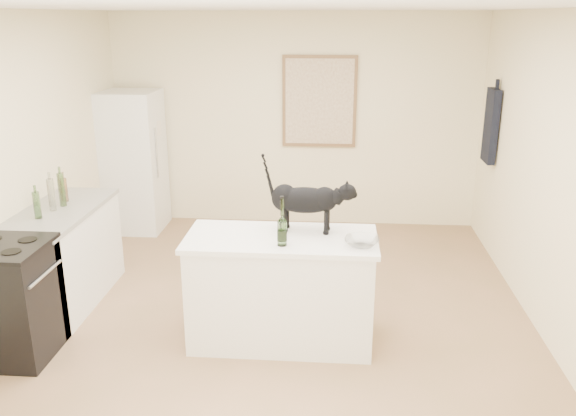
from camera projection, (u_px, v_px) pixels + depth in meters
The scene contains 19 objects.
floor at pixel (272, 326), 5.11m from camera, with size 5.50×5.50×0.00m, color #9E7254.
ceiling at pixel (269, 7), 4.30m from camera, with size 5.50×5.50×0.00m, color white.
wall_back at pixel (295, 121), 7.31m from camera, with size 4.50×4.50×0.00m, color beige.
wall_front at pixel (187, 385), 2.10m from camera, with size 4.50×4.50×0.00m, color beige.
wall_right at pixel (563, 186), 4.53m from camera, with size 5.50×5.50×0.00m, color beige.
island_base at pixel (281, 291), 4.78m from camera, with size 1.44×0.67×0.86m, color white.
island_top at pixel (281, 239), 4.64m from camera, with size 1.50×0.70×0.04m, color white.
left_cabinets at pixel (63, 259), 5.41m from camera, with size 0.60×1.40×0.86m, color white.
left_countertop at pixel (57, 212), 5.27m from camera, with size 0.62×1.44×0.04m, color gray.
stove at pixel (11, 302), 4.55m from camera, with size 0.60×0.60×0.90m, color black.
fridge at pixel (133, 162), 7.22m from camera, with size 0.68×0.68×1.70m, color white.
artwork_frame at pixel (319, 102), 7.18m from camera, with size 0.90×0.03×1.10m, color brown.
artwork_canvas at pixel (319, 102), 7.17m from camera, with size 0.82×0.00×1.02m, color beige.
hanging_garment at pixel (491, 126), 6.45m from camera, with size 0.08×0.34×0.80m, color black.
black_cat at pixel (305, 203), 4.69m from camera, with size 0.66×0.20×0.46m, color black, non-canonical shape.
wine_bottle at pixel (282, 224), 4.41m from camera, with size 0.07×0.07×0.34m, color #345C25.
glass_bowl at pixel (362, 242), 4.44m from camera, with size 0.26×0.26×0.06m, color silver.
fridge_paper at pixel (158, 128), 7.08m from camera, with size 0.00×0.14×0.17m, color silver.
counter_bottle_cluster at pixel (54, 195), 5.25m from camera, with size 0.12×0.54×0.30m.
Camera 1 is at (0.50, -4.52, 2.54)m, focal length 37.04 mm.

